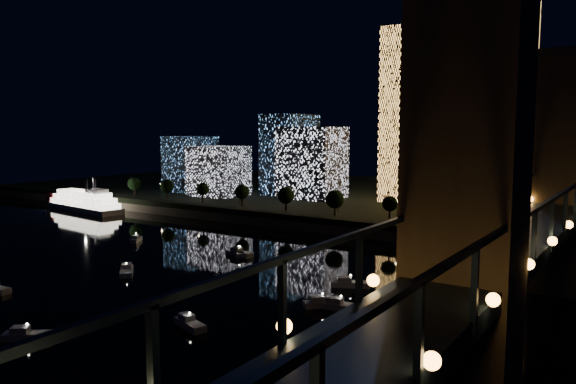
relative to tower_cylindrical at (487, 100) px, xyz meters
name	(u,v)px	position (x,y,z in m)	size (l,w,h in m)	color
ground	(165,299)	(-29.25, -125.77, -44.15)	(520.00, 520.00, 0.00)	black
far_bank	(435,202)	(-29.25, 34.23, -41.65)	(420.00, 160.00, 5.00)	black
seawall	(353,231)	(-29.25, -43.77, -42.65)	(420.00, 6.00, 3.00)	#6B5E4C
tower_cylindrical	(487,100)	(0.00, 0.00, 0.00)	(34.00, 34.00, 78.06)	#FFB151
tower_rectangular	(415,116)	(-31.87, 14.43, -4.58)	(21.73, 21.73, 69.15)	#FFB151
midrise_blocks	(262,162)	(-96.17, -1.98, -24.44)	(84.09, 43.67, 35.76)	white
truss_bridge	(513,257)	(35.74, -122.05, -27.91)	(13.00, 266.00, 50.00)	#182A4D
riverboat	(82,202)	(-151.32, -56.17, -40.48)	(48.35, 15.38, 14.32)	silver
motorboats	(182,279)	(-35.06, -114.99, -43.34)	(100.39, 73.59, 2.78)	silver
esplanade_trees	(281,195)	(-61.34, -37.77, -33.69)	(165.47, 6.32, 8.66)	black
street_lamps	(286,197)	(-63.25, -31.77, -35.13)	(132.70, 0.70, 5.65)	black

